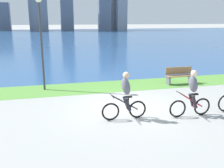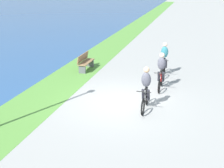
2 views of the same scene
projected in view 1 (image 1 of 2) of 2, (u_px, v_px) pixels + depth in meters
ground_plane at (127, 108)px, 9.78m from camera, size 300.00×300.00×0.00m
grass_strip_bayside at (108, 86)px, 12.89m from camera, size 120.00×2.25×0.01m
bay_water_surface at (63, 37)px, 49.39m from camera, size 300.00×75.49×0.00m
cyclist_lead at (125, 96)px, 8.51m from camera, size 1.59×0.52×1.66m
cyclist_trailing at (192, 94)px, 8.78m from camera, size 1.59×0.52×1.67m
bench_near_path at (179, 75)px, 13.34m from camera, size 1.50×0.47×0.90m
lamppost_tall at (41, 31)px, 11.63m from camera, size 0.28×0.28×4.36m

